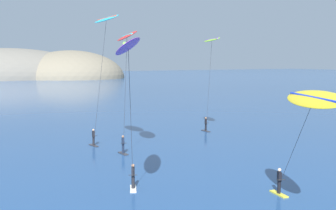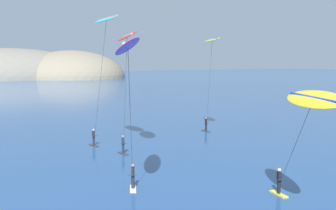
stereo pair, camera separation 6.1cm
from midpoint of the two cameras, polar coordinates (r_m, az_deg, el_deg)
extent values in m
ellipsoid|color=slate|center=(205.08, -20.69, 3.34)|extent=(81.38, 44.39, 27.90)
ellipsoid|color=#7A705B|center=(204.98, -13.02, 3.57)|extent=(50.70, 49.79, 26.21)
ellipsoid|color=#84755B|center=(203.38, -17.21, 3.44)|extent=(76.46, 25.24, 19.25)
cube|color=#2D2D33|center=(50.77, 5.10, -3.52)|extent=(0.46, 1.52, 0.08)
cylinder|color=black|center=(50.70, 5.10, -3.03)|extent=(0.22, 0.22, 0.80)
cube|color=black|center=(50.59, 5.11, -2.24)|extent=(0.30, 0.39, 0.60)
sphere|color=#9E7051|center=(50.53, 5.11, -1.77)|extent=(0.22, 0.22, 0.22)
cylinder|color=black|center=(50.28, 5.21, -2.44)|extent=(0.53, 0.22, 0.04)
ellipsoid|color=#8CD12D|center=(48.02, 5.93, 8.78)|extent=(2.79, 4.82, 0.62)
cylinder|color=#722DD1|center=(48.02, 5.93, 8.84)|extent=(1.60, 4.21, 0.16)
cylinder|color=#333338|center=(48.91, 5.56, 2.99)|extent=(0.63, 1.76, 9.62)
cube|color=#2D2D33|center=(42.76, -10.08, -5.41)|extent=(0.54, 1.53, 0.08)
cylinder|color=black|center=(42.67, -10.09, -4.83)|extent=(0.22, 0.22, 0.80)
cube|color=black|center=(42.55, -10.11, -3.91)|extent=(0.21, 0.35, 0.60)
sphere|color=tan|center=(42.48, -10.12, -3.35)|extent=(0.22, 0.22, 0.22)
cylinder|color=black|center=(42.24, -9.96, -4.14)|extent=(0.55, 0.06, 0.04)
ellipsoid|color=#23B2C6|center=(38.07, -8.40, 11.46)|extent=(1.62, 4.90, 0.80)
cylinder|color=#DB4C38|center=(38.08, -8.40, 11.54)|extent=(0.29, 4.62, 0.16)
cylinder|color=#333338|center=(39.78, -9.22, 3.18)|extent=(0.13, 3.91, 10.95)
cube|color=#2D2D33|center=(38.78, -6.14, -6.54)|extent=(0.44, 1.51, 0.08)
cylinder|color=#192338|center=(38.68, -6.15, -5.91)|extent=(0.22, 0.22, 0.80)
cube|color=#192338|center=(38.54, -6.16, -4.89)|extent=(0.28, 0.38, 0.60)
sphere|color=#9E7051|center=(38.47, -6.17, -4.27)|extent=(0.22, 0.22, 0.22)
cylinder|color=black|center=(38.23, -6.08, -5.16)|extent=(0.54, 0.17, 0.04)
ellipsoid|color=red|center=(35.33, -5.63, 9.28)|extent=(2.63, 4.84, 0.98)
cylinder|color=#23D6DB|center=(35.33, -5.64, 9.36)|extent=(1.22, 4.28, 0.16)
cylinder|color=#333338|center=(36.49, -5.86, 1.70)|extent=(0.58, 2.22, 9.33)
cube|color=yellow|center=(28.22, 14.72, -11.56)|extent=(0.63, 1.54, 0.08)
cylinder|color=black|center=(28.09, 14.74, -10.71)|extent=(0.22, 0.22, 0.80)
cube|color=black|center=(27.89, 14.78, -9.33)|extent=(0.32, 0.39, 0.60)
sphere|color=beige|center=(27.79, 14.81, -8.49)|extent=(0.22, 0.22, 0.22)
cylinder|color=black|center=(27.61, 15.03, -9.75)|extent=(0.52, 0.26, 0.04)
ellipsoid|color=yellow|center=(22.81, 19.05, 0.80)|extent=(3.95, 6.28, 0.92)
cylinder|color=#1432E0|center=(22.81, 19.05, 0.93)|extent=(2.58, 5.43, 0.16)
cylinder|color=#333338|center=(25.10, 16.86, -5.09)|extent=(1.76, 3.83, 5.39)
cube|color=silver|center=(28.46, -4.80, -11.22)|extent=(0.98, 1.53, 0.08)
cylinder|color=black|center=(28.33, -4.81, -10.37)|extent=(0.22, 0.22, 0.80)
cube|color=black|center=(28.14, -4.82, -9.01)|extent=(0.34, 0.39, 0.60)
sphere|color=#9E7051|center=(28.03, -4.83, -8.18)|extent=(0.22, 0.22, 0.22)
cylinder|color=black|center=(27.84, -4.86, -9.43)|extent=(0.51, 0.29, 0.04)
ellipsoid|color=purple|center=(23.25, -5.48, 7.89)|extent=(4.20, 6.28, 1.09)
cylinder|color=#7ACC42|center=(23.26, -5.48, 8.02)|extent=(2.96, 5.43, 0.16)
cylinder|color=#333338|center=(25.26, -5.14, -1.67)|extent=(1.70, 3.20, 8.09)
camera|label=1|loc=(0.03, -90.05, -0.01)|focal=45.00mm
camera|label=2|loc=(0.03, 89.95, 0.01)|focal=45.00mm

